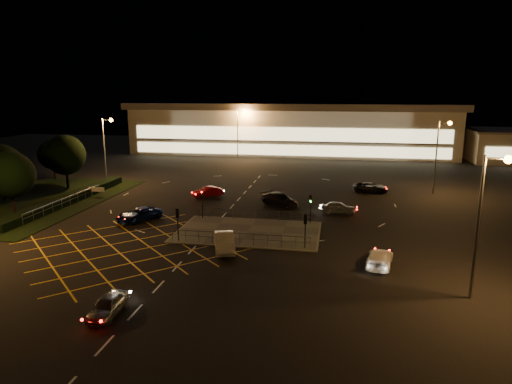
% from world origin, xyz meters
% --- Properties ---
extents(ground, '(180.00, 180.00, 0.00)m').
position_xyz_m(ground, '(0.00, 0.00, 0.00)').
color(ground, black).
rests_on(ground, ground).
extents(pedestrian_island, '(14.00, 9.00, 0.12)m').
position_xyz_m(pedestrian_island, '(2.00, -2.00, 0.06)').
color(pedestrian_island, '#4C4944').
rests_on(pedestrian_island, ground).
extents(grass_verge, '(18.00, 30.00, 0.08)m').
position_xyz_m(grass_verge, '(-28.00, 6.00, 0.04)').
color(grass_verge, black).
rests_on(grass_verge, ground).
extents(hedge, '(2.00, 26.00, 1.00)m').
position_xyz_m(hedge, '(-23.00, 6.00, 0.50)').
color(hedge, black).
rests_on(hedge, ground).
extents(supermarket, '(72.00, 26.50, 10.50)m').
position_xyz_m(supermarket, '(0.00, 61.95, 5.31)').
color(supermarket, beige).
rests_on(supermarket, ground).
extents(streetlight_se, '(1.78, 0.56, 10.03)m').
position_xyz_m(streetlight_se, '(20.44, -14.00, 6.56)').
color(streetlight_se, slate).
rests_on(streetlight_se, ground).
extents(streetlight_nw, '(1.78, 0.56, 10.03)m').
position_xyz_m(streetlight_nw, '(-23.56, 18.00, 6.56)').
color(streetlight_nw, slate).
rests_on(streetlight_nw, ground).
extents(streetlight_ne, '(1.78, 0.56, 10.03)m').
position_xyz_m(streetlight_ne, '(24.44, 20.00, 6.56)').
color(streetlight_ne, slate).
rests_on(streetlight_ne, ground).
extents(streetlight_far_left, '(1.78, 0.56, 10.03)m').
position_xyz_m(streetlight_far_left, '(-9.56, 48.00, 6.56)').
color(streetlight_far_left, slate).
rests_on(streetlight_far_left, ground).
extents(streetlight_far_right, '(1.78, 0.56, 10.03)m').
position_xyz_m(streetlight_far_right, '(30.44, 50.00, 6.56)').
color(streetlight_far_right, slate).
rests_on(streetlight_far_right, ground).
extents(signal_sw, '(0.28, 0.30, 3.15)m').
position_xyz_m(signal_sw, '(-4.00, -5.99, 2.37)').
color(signal_sw, black).
rests_on(signal_sw, pedestrian_island).
extents(signal_se, '(0.28, 0.30, 3.15)m').
position_xyz_m(signal_se, '(8.00, -5.99, 2.37)').
color(signal_se, black).
rests_on(signal_se, pedestrian_island).
extents(signal_nw, '(0.28, 0.30, 3.15)m').
position_xyz_m(signal_nw, '(-4.00, 1.99, 2.37)').
color(signal_nw, black).
rests_on(signal_nw, pedestrian_island).
extents(signal_ne, '(0.28, 0.30, 3.15)m').
position_xyz_m(signal_ne, '(8.00, 1.99, 2.37)').
color(signal_ne, black).
rests_on(signal_ne, pedestrian_island).
extents(tree_b, '(5.40, 5.40, 7.35)m').
position_xyz_m(tree_b, '(-32.00, 6.00, 4.64)').
color(tree_b, black).
rests_on(tree_b, ground).
extents(tree_c, '(5.76, 5.76, 7.84)m').
position_xyz_m(tree_c, '(-28.00, 14.00, 4.95)').
color(tree_c, black).
rests_on(tree_c, ground).
extents(tree_d, '(4.68, 4.68, 6.37)m').
position_xyz_m(tree_d, '(-34.00, 20.00, 4.02)').
color(tree_d, black).
rests_on(tree_d, ground).
extents(tree_e, '(5.40, 5.40, 7.35)m').
position_xyz_m(tree_e, '(-26.00, 0.00, 4.64)').
color(tree_e, black).
rests_on(tree_e, ground).
extents(car_near_silver, '(1.61, 3.80, 1.28)m').
position_xyz_m(car_near_silver, '(-3.56, -20.59, 0.64)').
color(car_near_silver, '#ABAFB3').
rests_on(car_near_silver, ground).
extents(car_queue_white, '(2.98, 5.08, 1.58)m').
position_xyz_m(car_queue_white, '(0.90, -7.57, 0.79)').
color(car_queue_white, silver).
rests_on(car_queue_white, ground).
extents(car_left_blue, '(4.77, 5.56, 1.42)m').
position_xyz_m(car_left_blue, '(-10.72, 0.10, 0.71)').
color(car_left_blue, '#0D194E').
rests_on(car_left_blue, ground).
extents(car_far_dkgrey, '(5.46, 4.72, 1.51)m').
position_xyz_m(car_far_dkgrey, '(3.73, 9.64, 0.75)').
color(car_far_dkgrey, black).
rests_on(car_far_dkgrey, ground).
extents(car_right_silver, '(4.06, 1.81, 1.36)m').
position_xyz_m(car_right_silver, '(10.99, 7.14, 0.68)').
color(car_right_silver, '#BABEC2').
rests_on(car_right_silver, ground).
extents(car_circ_red, '(4.00, 3.73, 1.34)m').
position_xyz_m(car_circ_red, '(-6.39, 12.63, 0.67)').
color(car_circ_red, maroon).
rests_on(car_circ_red, ground).
extents(car_east_grey, '(4.96, 2.32, 1.37)m').
position_xyz_m(car_east_grey, '(15.44, 19.21, 0.69)').
color(car_east_grey, black).
rests_on(car_east_grey, ground).
extents(car_approach_white, '(2.70, 4.95, 1.36)m').
position_xyz_m(car_approach_white, '(14.32, -8.97, 0.68)').
color(car_approach_white, white).
rests_on(car_approach_white, ground).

